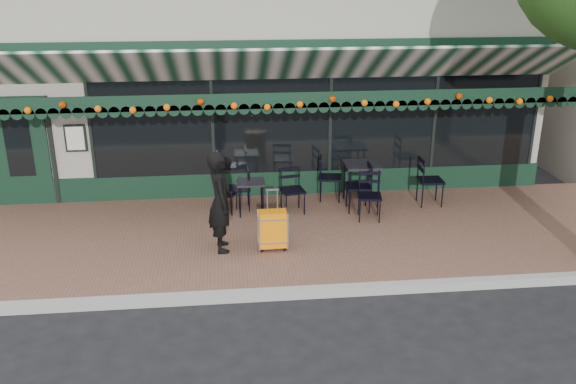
{
  "coord_description": "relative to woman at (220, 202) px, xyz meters",
  "views": [
    {
      "loc": [
        -0.74,
        -8.07,
        4.66
      ],
      "look_at": [
        0.28,
        1.6,
        1.07
      ],
      "focal_mm": 38.0,
      "sensor_mm": 36.0,
      "label": 1
    }
  ],
  "objects": [
    {
      "name": "chair_a_front",
      "position": [
        2.79,
        1.03,
        -0.41
      ],
      "size": [
        0.52,
        0.52,
        0.9
      ],
      "primitive_type": null,
      "rotation": [
        0.0,
        0.0,
        -0.16
      ],
      "color": "black",
      "rests_on": "sidewalk"
    },
    {
      "name": "sidewalk",
      "position": [
        0.87,
        0.58,
        -0.94
      ],
      "size": [
        18.0,
        4.0,
        0.15
      ],
      "primitive_type": "cube",
      "color": "brown",
      "rests_on": "ground"
    },
    {
      "name": "curb",
      "position": [
        0.87,
        -1.5,
        -0.94
      ],
      "size": [
        18.0,
        0.16,
        0.15
      ],
      "primitive_type": "cube",
      "color": "#9E9E99",
      "rests_on": "ground"
    },
    {
      "name": "chair_b_front",
      "position": [
        1.38,
        1.52,
        -0.42
      ],
      "size": [
        0.51,
        0.51,
        0.89
      ],
      "primitive_type": null,
      "rotation": [
        0.0,
        0.0,
        0.17
      ],
      "color": "black",
      "rests_on": "sidewalk"
    },
    {
      "name": "chair_b_right",
      "position": [
        2.23,
        2.15,
        -0.4
      ],
      "size": [
        0.54,
        0.54,
        0.93
      ],
      "primitive_type": null,
      "rotation": [
        0.0,
        0.0,
        1.4
      ],
      "color": "black",
      "rests_on": "sidewalk"
    },
    {
      "name": "ground",
      "position": [
        0.87,
        -1.42,
        -1.01
      ],
      "size": [
        80.0,
        80.0,
        0.0
      ],
      "primitive_type": "plane",
      "color": "black",
      "rests_on": "ground"
    },
    {
      "name": "restaurant_building",
      "position": [
        0.87,
        6.42,
        1.26
      ],
      "size": [
        12.0,
        9.6,
        4.5
      ],
      "color": "#9F9B8A",
      "rests_on": "ground"
    },
    {
      "name": "suitcase",
      "position": [
        0.86,
        -0.1,
        -0.5
      ],
      "size": [
        0.48,
        0.28,
        1.08
      ],
      "rotation": [
        0.0,
        0.0,
        0.03
      ],
      "color": "orange",
      "rests_on": "sidewalk"
    },
    {
      "name": "chair_a_right",
      "position": [
        4.18,
        1.67,
        -0.37
      ],
      "size": [
        0.51,
        0.51,
        0.99
      ],
      "primitive_type": null,
      "rotation": [
        0.0,
        0.0,
        1.53
      ],
      "color": "black",
      "rests_on": "sidewalk"
    },
    {
      "name": "chair_solo",
      "position": [
        0.1,
        1.68,
        -0.49
      ],
      "size": [
        0.48,
        0.48,
        0.75
      ],
      "primitive_type": null,
      "rotation": [
        0.0,
        0.0,
        1.24
      ],
      "color": "black",
      "rests_on": "sidewalk"
    },
    {
      "name": "cafe_table_b",
      "position": [
        0.57,
        1.57,
        -0.27
      ],
      "size": [
        0.53,
        0.53,
        0.66
      ],
      "color": "black",
      "rests_on": "sidewalk"
    },
    {
      "name": "cafe_table_a",
      "position": [
        2.81,
        1.87,
        -0.1
      ],
      "size": [
        0.68,
        0.68,
        0.84
      ],
      "color": "black",
      "rests_on": "sidewalk"
    },
    {
      "name": "chair_b_left",
      "position": [
        0.36,
        1.81,
        -0.44
      ],
      "size": [
        0.43,
        0.43,
        0.85
      ],
      "primitive_type": null,
      "rotation": [
        0.0,
        0.0,
        -1.55
      ],
      "color": "black",
      "rests_on": "sidewalk"
    },
    {
      "name": "chair_a_left",
      "position": [
        2.68,
        1.51,
        -0.38
      ],
      "size": [
        0.51,
        0.51,
        0.96
      ],
      "primitive_type": null,
      "rotation": [
        0.0,
        0.0,
        -1.62
      ],
      "color": "black",
      "rests_on": "sidewalk"
    },
    {
      "name": "woman",
      "position": [
        0.0,
        0.0,
        0.0
      ],
      "size": [
        0.48,
        0.67,
        1.73
      ],
      "primitive_type": "imported",
      "rotation": [
        0.0,
        0.0,
        1.68
      ],
      "color": "black",
      "rests_on": "sidewalk"
    }
  ]
}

